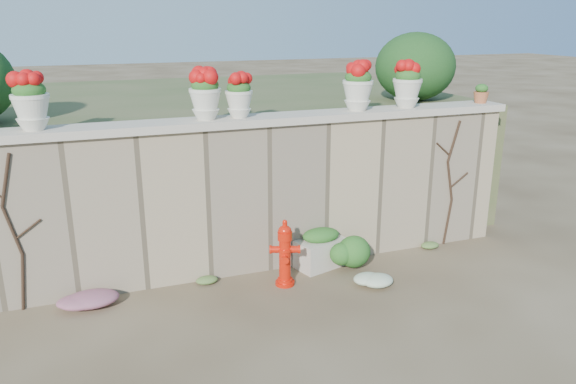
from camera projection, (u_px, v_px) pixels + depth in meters
name	position (u px, v px, depth m)	size (l,w,h in m)	color
ground	(281.00, 335.00, 6.14)	(80.00, 80.00, 0.00)	#483724
stone_wall	(236.00, 200.00, 7.45)	(8.00, 0.40, 2.00)	#998666
wall_cap	(234.00, 122.00, 7.14)	(8.10, 0.52, 0.10)	beige
raised_fill	(191.00, 149.00, 10.32)	(9.00, 6.00, 2.00)	#384C23
back_shrub_right	(415.00, 67.00, 9.19)	(1.30, 1.30, 1.10)	#143814
vine_left	(14.00, 231.00, 6.38)	(0.60, 0.04, 1.91)	black
vine_right	(450.00, 182.00, 8.32)	(0.60, 0.04, 1.91)	black
fire_hydrant	(285.00, 253.00, 7.16)	(0.38, 0.27, 0.88)	red
planter_box	(321.00, 249.00, 7.75)	(0.76, 0.57, 0.56)	beige
green_shrub	(347.00, 252.00, 7.58)	(0.62, 0.56, 0.59)	#1E5119
magenta_clump	(79.00, 302.00, 6.58)	(0.92, 0.61, 0.25)	#C0268A
white_flowers	(370.00, 279.00, 7.22)	(0.56, 0.45, 0.20)	white
urn_pot_1	(30.00, 101.00, 6.26)	(0.41, 0.41, 0.65)	beige
urn_pot_2	(205.00, 95.00, 6.92)	(0.40, 0.40, 0.62)	beige
urn_pot_3	(239.00, 96.00, 7.07)	(0.35, 0.35, 0.55)	beige
urn_pot_4	(358.00, 87.00, 7.61)	(0.42, 0.42, 0.65)	beige
urn_pot_5	(407.00, 85.00, 7.86)	(0.41, 0.41, 0.64)	beige
terracotta_pot	(481.00, 94.00, 8.34)	(0.23, 0.23, 0.27)	#A65732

